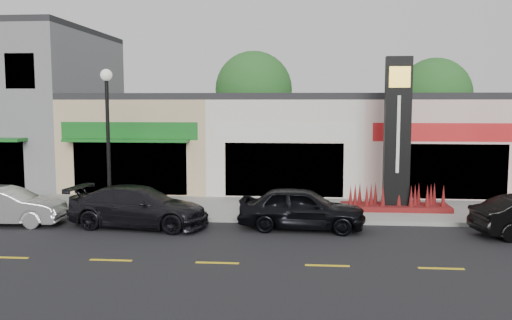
% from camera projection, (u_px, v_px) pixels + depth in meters
% --- Properties ---
extents(ground, '(120.00, 120.00, 0.00)m').
position_uv_depth(ground, '(323.00, 238.00, 17.57)').
color(ground, black).
rests_on(ground, ground).
extents(sidewalk, '(52.00, 4.30, 0.15)m').
position_uv_depth(sidewalk, '(319.00, 209.00, 21.87)').
color(sidewalk, gray).
rests_on(sidewalk, ground).
extents(curb, '(52.00, 0.20, 0.15)m').
position_uv_depth(curb, '(321.00, 222.00, 19.64)').
color(curb, gray).
rests_on(curb, ground).
extents(shop_beige, '(7.00, 10.85, 4.80)m').
position_uv_depth(shop_beige, '(158.00, 139.00, 29.38)').
color(shop_beige, tan).
rests_on(shop_beige, ground).
extents(shop_cream, '(7.00, 10.01, 4.80)m').
position_uv_depth(shop_cream, '(287.00, 140.00, 28.81)').
color(shop_cream, beige).
rests_on(shop_cream, ground).
extents(shop_pink_w, '(7.00, 10.01, 4.80)m').
position_uv_depth(shop_pink_w, '(421.00, 141.00, 28.22)').
color(shop_pink_w, beige).
rests_on(shop_pink_w, ground).
extents(tree_rear_west, '(5.20, 5.20, 7.83)m').
position_uv_depth(tree_rear_west, '(254.00, 90.00, 36.67)').
color(tree_rear_west, '#382619').
rests_on(tree_rear_west, ground).
extents(tree_rear_mid, '(4.80, 4.80, 7.29)m').
position_uv_depth(tree_rear_mid, '(435.00, 95.00, 35.70)').
color(tree_rear_mid, '#382619').
rests_on(tree_rear_mid, ground).
extents(lamp_west_near, '(0.44, 0.44, 5.47)m').
position_uv_depth(lamp_west_near, '(108.00, 127.00, 20.35)').
color(lamp_west_near, black).
rests_on(lamp_west_near, sidewalk).
extents(pylon_sign, '(4.20, 1.30, 6.00)m').
position_uv_depth(pylon_sign, '(397.00, 156.00, 21.23)').
color(pylon_sign, '#5C150F').
rests_on(pylon_sign, sidewalk).
extents(car_white_van, '(1.62, 4.15, 1.35)m').
position_uv_depth(car_white_van, '(7.00, 206.00, 19.42)').
color(car_white_van, silver).
rests_on(car_white_van, ground).
extents(car_dark_sedan, '(2.63, 5.19, 1.44)m').
position_uv_depth(car_dark_sedan, '(139.00, 207.00, 19.08)').
color(car_dark_sedan, black).
rests_on(car_dark_sedan, ground).
extents(car_black_sedan, '(2.09, 4.48, 1.48)m').
position_uv_depth(car_black_sedan, '(302.00, 208.00, 18.73)').
color(car_black_sedan, black).
rests_on(car_black_sedan, ground).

